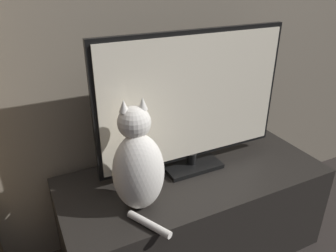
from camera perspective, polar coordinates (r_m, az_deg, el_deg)
The scene contains 3 objects.
tv_stand at distance 1.64m, azimuth 4.33°, elevation -14.85°, with size 1.21×0.52×0.45m.
tv at distance 1.41m, azimuth 4.42°, elevation 4.17°, with size 0.87×0.16×0.63m.
cat at distance 1.23m, azimuth -5.28°, elevation -6.86°, with size 0.22×0.32×0.44m.
Camera 1 is at (-0.66, -0.14, 1.29)m, focal length 35.00 mm.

